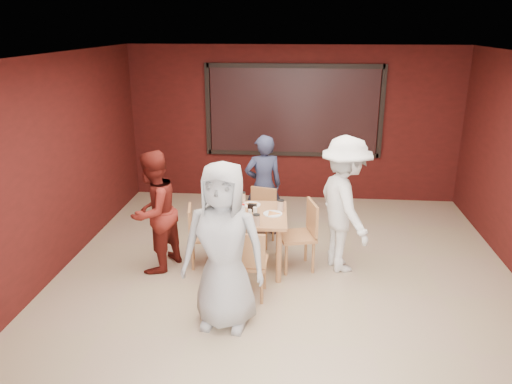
# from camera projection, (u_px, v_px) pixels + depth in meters

# --- Properties ---
(floor) EXTENTS (7.00, 7.00, 0.00)m
(floor) POSITION_uv_depth(u_px,v_px,m) (284.00, 289.00, 6.24)
(floor) COLOR tan
(floor) RESTS_ON ground
(window_blinds) EXTENTS (3.00, 0.02, 1.50)m
(window_blinds) POSITION_uv_depth(u_px,v_px,m) (293.00, 111.00, 8.96)
(window_blinds) COLOR black
(dining_table) EXTENTS (1.04, 1.04, 0.93)m
(dining_table) POSITION_uv_depth(u_px,v_px,m) (249.00, 220.00, 6.57)
(dining_table) COLOR #B08048
(dining_table) RESTS_ON floor
(chair_front) EXTENTS (0.44, 0.44, 0.90)m
(chair_front) POSITION_uv_depth(u_px,v_px,m) (248.00, 260.00, 5.86)
(chair_front) COLOR #B26C45
(chair_front) RESTS_ON floor
(chair_back) EXTENTS (0.49, 0.49, 0.83)m
(chair_back) POSITION_uv_depth(u_px,v_px,m) (261.00, 213.00, 7.43)
(chair_back) COLOR #B26C45
(chair_back) RESTS_ON floor
(chair_left) EXTENTS (0.47, 0.47, 0.84)m
(chair_left) POSITION_uv_depth(u_px,v_px,m) (199.00, 232.00, 6.72)
(chair_left) COLOR #B26C45
(chair_left) RESTS_ON floor
(chair_right) EXTENTS (0.55, 0.55, 0.93)m
(chair_right) POSITION_uv_depth(u_px,v_px,m) (303.00, 231.00, 6.62)
(chair_right) COLOR #B26C45
(chair_right) RESTS_ON floor
(diner_front) EXTENTS (0.96, 0.68, 1.85)m
(diner_front) POSITION_uv_depth(u_px,v_px,m) (224.00, 247.00, 5.24)
(diner_front) COLOR #A5A5A5
(diner_front) RESTS_ON floor
(diner_back) EXTENTS (0.66, 0.52, 1.59)m
(diner_back) POSITION_uv_depth(u_px,v_px,m) (263.00, 186.00, 7.62)
(diner_back) COLOR #2B314D
(diner_back) RESTS_ON floor
(diner_left) EXTENTS (0.86, 0.96, 1.63)m
(diner_left) POSITION_uv_depth(u_px,v_px,m) (154.00, 212.00, 6.50)
(diner_left) COLOR maroon
(diner_left) RESTS_ON floor
(diner_right) EXTENTS (1.03, 1.33, 1.81)m
(diner_right) POSITION_uv_depth(u_px,v_px,m) (345.00, 205.00, 6.49)
(diner_right) COLOR white
(diner_right) RESTS_ON floor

